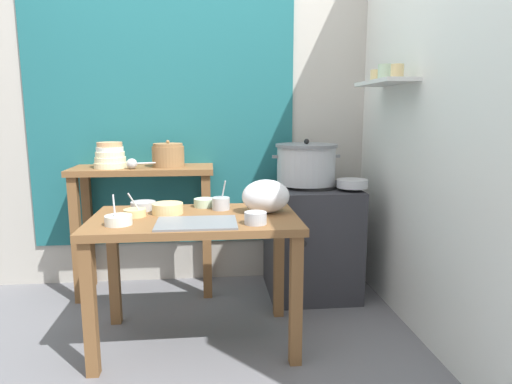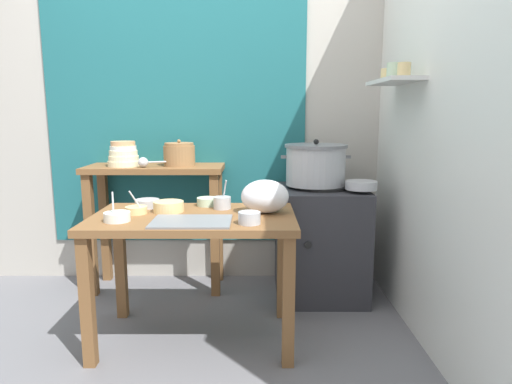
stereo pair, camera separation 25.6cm
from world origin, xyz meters
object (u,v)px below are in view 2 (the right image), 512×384
(bowl_stack_enamel, at_px, (122,155))
(prep_bowl_6, at_px, (135,210))
(steamer_pot, at_px, (315,165))
(plastic_bag, at_px, (264,196))
(back_shelf_table, at_px, (155,196))
(prep_bowl_4, at_px, (221,202))
(prep_table, at_px, (193,235))
(prep_bowl_2, at_px, (206,201))
(wide_pan, at_px, (360,185))
(stove_block, at_px, (319,241))
(serving_tray, at_px, (191,222))
(prep_bowl_1, at_px, (146,203))
(prep_bowl_5, at_px, (248,217))
(ladle, at_px, (144,162))
(prep_bowl_3, at_px, (168,206))
(prep_bowl_0, at_px, (116,216))
(clay_pot, at_px, (178,154))

(bowl_stack_enamel, distance_m, prep_bowl_6, 0.79)
(steamer_pot, height_order, plastic_bag, steamer_pot)
(back_shelf_table, xyz_separation_m, prep_bowl_4, (0.52, -0.61, 0.08))
(prep_table, relative_size, prep_bowl_2, 9.04)
(wide_pan, bearing_deg, stove_block, 145.39)
(serving_tray, bearing_deg, prep_bowl_1, 130.16)
(prep_bowl_5, bearing_deg, ladle, 130.14)
(back_shelf_table, distance_m, ladle, 0.28)
(prep_bowl_1, bearing_deg, prep_table, -33.66)
(prep_table, xyz_separation_m, prep_bowl_2, (0.05, 0.25, 0.14))
(bowl_stack_enamel, bearing_deg, prep_bowl_1, -62.16)
(ladle, distance_m, prep_bowl_3, 0.67)
(prep_table, relative_size, prep_bowl_6, 8.21)
(prep_table, bearing_deg, prep_bowl_5, -32.93)
(back_shelf_table, xyz_separation_m, prep_bowl_2, (0.42, -0.52, 0.07))
(plastic_bag, height_order, prep_bowl_1, plastic_bag)
(stove_block, xyz_separation_m, steamer_pot, (-0.04, 0.02, 0.54))
(ladle, height_order, prep_bowl_6, ladle)
(bowl_stack_enamel, distance_m, prep_bowl_1, 0.65)
(prep_bowl_2, xyz_separation_m, prep_bowl_6, (-0.37, -0.22, -0.00))
(back_shelf_table, height_order, steamer_pot, steamer_pot)
(serving_tray, distance_m, prep_bowl_3, 0.30)
(prep_table, distance_m, stove_block, 1.04)
(back_shelf_table, height_order, prep_bowl_4, back_shelf_table)
(plastic_bag, relative_size, prep_bowl_3, 1.57)
(steamer_pot, height_order, wide_pan, steamer_pot)
(prep_bowl_0, relative_size, prep_bowl_3, 0.89)
(prep_bowl_4, bearing_deg, plastic_bag, -24.49)
(back_shelf_table, distance_m, plastic_bag, 1.06)
(prep_bowl_0, height_order, prep_bowl_1, prep_bowl_0)
(stove_block, bearing_deg, wide_pan, -34.61)
(prep_bowl_4, bearing_deg, clay_pot, 119.44)
(prep_table, bearing_deg, stove_block, 39.16)
(prep_bowl_3, height_order, prep_bowl_5, prep_bowl_5)
(bowl_stack_enamel, bearing_deg, prep_bowl_3, -56.63)
(prep_bowl_1, xyz_separation_m, prep_bowl_4, (0.44, -0.04, 0.01))
(prep_bowl_5, bearing_deg, plastic_bag, 71.52)
(prep_bowl_6, bearing_deg, prep_bowl_2, 30.81)
(steamer_pot, bearing_deg, back_shelf_table, 174.39)
(plastic_bag, bearing_deg, ladle, 142.78)
(prep_table, distance_m, wide_pan, 1.14)
(wide_pan, distance_m, prep_bowl_1, 1.35)
(steamer_pot, distance_m, prep_bowl_1, 1.15)
(ladle, bearing_deg, wide_pan, -7.30)
(back_shelf_table, distance_m, steamer_pot, 1.15)
(prep_bowl_2, bearing_deg, wide_pan, 13.32)
(prep_bowl_6, bearing_deg, bowl_stack_enamel, 110.46)
(clay_pot, distance_m, prep_bowl_5, 1.11)
(prep_bowl_2, distance_m, prep_bowl_5, 0.52)
(ladle, xyz_separation_m, prep_bowl_6, (0.10, -0.63, -0.19))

